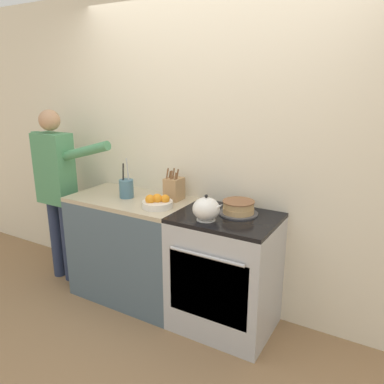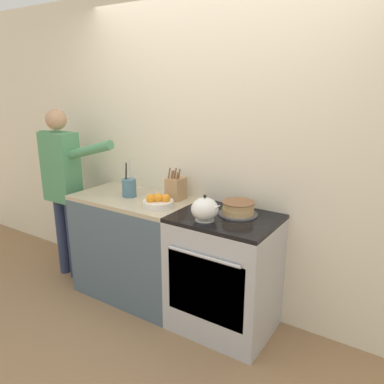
{
  "view_description": "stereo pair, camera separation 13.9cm",
  "coord_description": "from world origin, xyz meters",
  "px_view_note": "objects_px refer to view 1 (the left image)",
  "views": [
    {
      "loc": [
        1.34,
        -2.06,
        1.85
      ],
      "look_at": [
        -0.01,
        0.26,
        1.07
      ],
      "focal_mm": 35.0,
      "sensor_mm": 36.0,
      "label": 1
    },
    {
      "loc": [
        1.45,
        -1.99,
        1.85
      ],
      "look_at": [
        -0.01,
        0.26,
        1.07
      ],
      "focal_mm": 35.0,
      "sensor_mm": 36.0,
      "label": 2
    }
  ],
  "objects_px": {
    "fruit_bowl": "(157,203)",
    "utensil_crock": "(126,188)",
    "person_baker": "(57,182)",
    "tea_kettle": "(206,209)",
    "stove_range": "(225,273)",
    "layer_cake": "(238,208)",
    "knife_block": "(174,189)"
  },
  "relations": [
    {
      "from": "knife_block",
      "to": "person_baker",
      "type": "relative_size",
      "value": 0.17
    },
    {
      "from": "stove_range",
      "to": "knife_block",
      "type": "height_order",
      "value": "knife_block"
    },
    {
      "from": "utensil_crock",
      "to": "fruit_bowl",
      "type": "bearing_deg",
      "value": -12.78
    },
    {
      "from": "layer_cake",
      "to": "person_baker",
      "type": "bearing_deg",
      "value": -174.04
    },
    {
      "from": "tea_kettle",
      "to": "stove_range",
      "type": "bearing_deg",
      "value": 58.36
    },
    {
      "from": "tea_kettle",
      "to": "utensil_crock",
      "type": "xyz_separation_m",
      "value": [
        -0.84,
        0.14,
        -0.0
      ]
    },
    {
      "from": "tea_kettle",
      "to": "knife_block",
      "type": "xyz_separation_m",
      "value": [
        -0.46,
        0.29,
        0.01
      ]
    },
    {
      "from": "knife_block",
      "to": "fruit_bowl",
      "type": "bearing_deg",
      "value": -91.0
    },
    {
      "from": "stove_range",
      "to": "fruit_bowl",
      "type": "relative_size",
      "value": 3.82
    },
    {
      "from": "person_baker",
      "to": "tea_kettle",
      "type": "bearing_deg",
      "value": -11.47
    },
    {
      "from": "layer_cake",
      "to": "person_baker",
      "type": "xyz_separation_m",
      "value": [
        -1.74,
        -0.18,
        0.01
      ]
    },
    {
      "from": "fruit_bowl",
      "to": "utensil_crock",
      "type": "bearing_deg",
      "value": 167.22
    },
    {
      "from": "utensil_crock",
      "to": "layer_cake",
      "type": "bearing_deg",
      "value": 5.22
    },
    {
      "from": "person_baker",
      "to": "layer_cake",
      "type": "bearing_deg",
      "value": -3.66
    },
    {
      "from": "knife_block",
      "to": "utensil_crock",
      "type": "distance_m",
      "value": 0.41
    },
    {
      "from": "stove_range",
      "to": "person_baker",
      "type": "xyz_separation_m",
      "value": [
        -1.68,
        -0.09,
        0.51
      ]
    },
    {
      "from": "stove_range",
      "to": "tea_kettle",
      "type": "bearing_deg",
      "value": -121.64
    },
    {
      "from": "knife_block",
      "to": "fruit_bowl",
      "type": "xyz_separation_m",
      "value": [
        -0.0,
        -0.24,
        -0.06
      ]
    },
    {
      "from": "layer_cake",
      "to": "fruit_bowl",
      "type": "height_order",
      "value": "fruit_bowl"
    },
    {
      "from": "tea_kettle",
      "to": "knife_block",
      "type": "distance_m",
      "value": 0.54
    },
    {
      "from": "fruit_bowl",
      "to": "knife_block",
      "type": "bearing_deg",
      "value": 89.0
    },
    {
      "from": "knife_block",
      "to": "utensil_crock",
      "type": "height_order",
      "value": "utensil_crock"
    },
    {
      "from": "layer_cake",
      "to": "fruit_bowl",
      "type": "relative_size",
      "value": 1.21
    },
    {
      "from": "stove_range",
      "to": "tea_kettle",
      "type": "xyz_separation_m",
      "value": [
        -0.09,
        -0.14,
        0.54
      ]
    },
    {
      "from": "stove_range",
      "to": "utensil_crock",
      "type": "bearing_deg",
      "value": -179.97
    },
    {
      "from": "fruit_bowl",
      "to": "tea_kettle",
      "type": "bearing_deg",
      "value": -7.0
    },
    {
      "from": "tea_kettle",
      "to": "person_baker",
      "type": "xyz_separation_m",
      "value": [
        -1.59,
        0.05,
        -0.03
      ]
    },
    {
      "from": "utensil_crock",
      "to": "person_baker",
      "type": "bearing_deg",
      "value": -173.07
    },
    {
      "from": "knife_block",
      "to": "layer_cake",
      "type": "bearing_deg",
      "value": -5.62
    },
    {
      "from": "tea_kettle",
      "to": "person_baker",
      "type": "distance_m",
      "value": 1.6
    },
    {
      "from": "tea_kettle",
      "to": "person_baker",
      "type": "height_order",
      "value": "person_baker"
    },
    {
      "from": "utensil_crock",
      "to": "fruit_bowl",
      "type": "height_order",
      "value": "utensil_crock"
    }
  ]
}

